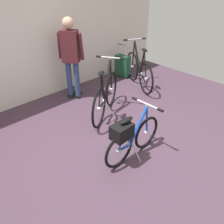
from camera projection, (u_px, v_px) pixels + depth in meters
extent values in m
plane|color=#473342|center=(123.00, 149.00, 3.57)|extent=(6.84, 6.84, 0.00)
cube|color=silver|center=(30.00, 27.00, 4.33)|extent=(6.84, 0.10, 2.85)
torus|color=black|center=(146.00, 133.00, 3.50)|extent=(0.51, 0.05, 0.51)
cylinder|color=#B7B7BC|center=(146.00, 133.00, 3.50)|extent=(0.06, 0.05, 0.06)
torus|color=black|center=(119.00, 151.00, 3.15)|extent=(0.51, 0.05, 0.51)
cylinder|color=#B7B7BC|center=(119.00, 151.00, 3.15)|extent=(0.06, 0.05, 0.06)
cylinder|color=#1947B2|center=(125.00, 147.00, 3.22)|extent=(0.23, 0.04, 0.05)
cylinder|color=#1947B2|center=(138.00, 126.00, 3.26)|extent=(0.36, 0.05, 0.50)
cylinder|color=#1947B2|center=(128.00, 133.00, 3.15)|extent=(0.13, 0.04, 0.43)
cylinder|color=#1947B2|center=(125.00, 147.00, 3.22)|extent=(0.23, 0.03, 0.04)
cylinder|color=#1947B2|center=(147.00, 120.00, 3.37)|extent=(0.08, 0.03, 0.47)
cylinder|color=#1947B2|center=(123.00, 137.00, 3.08)|extent=(0.15, 0.02, 0.42)
ellipsoid|color=black|center=(126.00, 120.00, 3.00)|extent=(0.22, 0.09, 0.05)
cylinder|color=#B7B7BC|center=(147.00, 105.00, 3.22)|extent=(0.03, 0.03, 0.04)
cylinder|color=#B7B7BC|center=(147.00, 104.00, 3.21)|extent=(0.03, 0.44, 0.03)
cylinder|color=black|center=(160.00, 110.00, 3.08)|extent=(0.04, 0.09, 0.04)
cylinder|color=black|center=(135.00, 99.00, 3.35)|extent=(0.04, 0.09, 0.04)
cylinder|color=#B7B7BC|center=(130.00, 144.00, 3.29)|extent=(0.14, 0.02, 0.14)
cylinder|color=#B7B7BC|center=(136.00, 153.00, 3.32)|extent=(0.02, 0.19, 0.24)
cube|color=black|center=(122.00, 132.00, 3.02)|extent=(0.28, 0.20, 0.20)
torus|color=black|center=(111.00, 89.00, 4.58)|extent=(0.60, 0.38, 0.68)
cylinder|color=#B7B7BC|center=(111.00, 89.00, 4.58)|extent=(0.08, 0.07, 0.06)
torus|color=black|center=(99.00, 109.00, 3.94)|extent=(0.60, 0.38, 0.68)
cylinder|color=#B7B7BC|center=(99.00, 109.00, 3.94)|extent=(0.08, 0.07, 0.06)
cylinder|color=black|center=(102.00, 105.00, 4.07)|extent=(0.27, 0.18, 0.05)
cylinder|color=black|center=(107.00, 80.00, 4.21)|extent=(0.41, 0.27, 0.65)
cylinder|color=black|center=(103.00, 89.00, 4.00)|extent=(0.16, 0.11, 0.57)
cylinder|color=black|center=(102.00, 105.00, 4.07)|extent=(0.27, 0.17, 0.04)
cylinder|color=black|center=(111.00, 75.00, 4.40)|extent=(0.09, 0.07, 0.61)
cylinder|color=black|center=(100.00, 92.00, 3.87)|extent=(0.18, 0.12, 0.55)
ellipsoid|color=black|center=(101.00, 73.00, 3.79)|extent=(0.24, 0.19, 0.05)
cylinder|color=#B7B7BC|center=(110.00, 59.00, 4.21)|extent=(0.03, 0.03, 0.04)
cylinder|color=#B7B7BC|center=(110.00, 58.00, 4.20)|extent=(0.25, 0.39, 0.03)
cylinder|color=black|center=(122.00, 59.00, 4.15)|extent=(0.08, 0.10, 0.04)
cylinder|color=black|center=(99.00, 57.00, 4.25)|extent=(0.08, 0.10, 0.04)
cylinder|color=#B7B7BC|center=(104.00, 101.00, 4.19)|extent=(0.13, 0.08, 0.14)
cylinder|color=#B7B7BC|center=(110.00, 109.00, 4.31)|extent=(0.11, 0.17, 0.31)
torus|color=black|center=(132.00, 66.00, 5.65)|extent=(0.34, 0.63, 0.68)
cylinder|color=#B7B7BC|center=(132.00, 66.00, 5.65)|extent=(0.07, 0.08, 0.06)
torus|color=black|center=(146.00, 79.00, 5.01)|extent=(0.34, 0.63, 0.68)
cylinder|color=#B7B7BC|center=(146.00, 79.00, 5.01)|extent=(0.07, 0.08, 0.06)
cylinder|color=black|center=(143.00, 77.00, 5.13)|extent=(0.17, 0.29, 0.05)
cylinder|color=black|center=(137.00, 58.00, 5.27)|extent=(0.24, 0.43, 0.66)
cylinder|color=black|center=(142.00, 63.00, 5.06)|extent=(0.10, 0.16, 0.57)
cylinder|color=black|center=(143.00, 77.00, 5.13)|extent=(0.16, 0.28, 0.04)
cylinder|color=black|center=(133.00, 54.00, 5.46)|extent=(0.07, 0.09, 0.62)
cylinder|color=black|center=(145.00, 65.00, 4.94)|extent=(0.11, 0.18, 0.55)
ellipsoid|color=black|center=(144.00, 50.00, 4.85)|extent=(0.18, 0.24, 0.05)
cylinder|color=#B7B7BC|center=(135.00, 40.00, 5.27)|extent=(0.03, 0.03, 0.04)
cylinder|color=#B7B7BC|center=(135.00, 39.00, 5.26)|extent=(0.41, 0.22, 0.03)
cylinder|color=black|center=(144.00, 39.00, 5.31)|extent=(0.10, 0.07, 0.04)
cylinder|color=black|center=(125.00, 40.00, 5.20)|extent=(0.10, 0.07, 0.04)
cylinder|color=#B7B7BC|center=(140.00, 74.00, 5.26)|extent=(0.08, 0.13, 0.14)
cylinder|color=#B7B7BC|center=(142.00, 80.00, 5.42)|extent=(0.18, 0.10, 0.32)
cylinder|color=navy|center=(77.00, 80.00, 4.81)|extent=(0.11, 0.11, 0.78)
cube|color=black|center=(79.00, 95.00, 5.04)|extent=(0.25, 0.22, 0.07)
cylinder|color=navy|center=(69.00, 80.00, 4.83)|extent=(0.11, 0.11, 0.78)
cube|color=black|center=(72.00, 94.00, 5.06)|extent=(0.25, 0.22, 0.07)
cube|color=#4C1E23|center=(70.00, 46.00, 4.46)|extent=(0.35, 0.38, 0.60)
cylinder|color=#4C1E23|center=(81.00, 47.00, 4.45)|extent=(0.11, 0.08, 0.51)
cylinder|color=#4C1E23|center=(60.00, 46.00, 4.50)|extent=(0.10, 0.12, 0.51)
sphere|color=tan|center=(68.00, 23.00, 4.24)|extent=(0.21, 0.21, 0.21)
cube|color=#19472D|center=(122.00, 66.00, 5.86)|extent=(0.24, 0.38, 0.52)
cylinder|color=#B7B7BC|center=(126.00, 51.00, 5.56)|extent=(0.02, 0.02, 0.28)
cylinder|color=#B7B7BC|center=(118.00, 49.00, 5.68)|extent=(0.02, 0.02, 0.28)
cylinder|color=#19472D|center=(122.00, 44.00, 5.55)|extent=(0.06, 0.23, 0.02)
cylinder|color=black|center=(128.00, 76.00, 5.97)|extent=(0.04, 0.03, 0.04)
cylinder|color=black|center=(119.00, 74.00, 6.09)|extent=(0.04, 0.03, 0.04)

